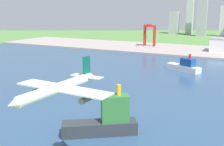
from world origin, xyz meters
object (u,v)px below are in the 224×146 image
airplane_landing (59,88)px  ferry_boat (184,66)px  port_crane_red (149,31)px  container_barge (105,120)px

airplane_landing → ferry_boat: 257.44m
airplane_landing → ferry_boat: (-13.95, 254.19, -38.29)m
ferry_boat → port_crane_red: size_ratio=1.07×
container_barge → airplane_landing: bearing=-77.5°
ferry_boat → airplane_landing: bearing=-86.9°
ferry_boat → container_barge: (1.19, -196.59, 2.69)m
container_barge → port_crane_red: bearing=106.8°
airplane_landing → port_crane_red: airplane_landing is taller
port_crane_red → airplane_landing: bearing=-73.8°
airplane_landing → container_barge: 68.90m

